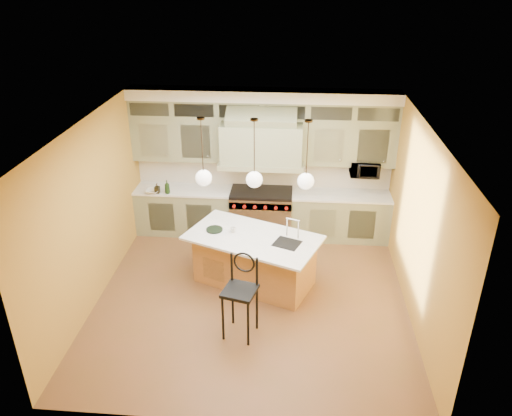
# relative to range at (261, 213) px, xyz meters

# --- Properties ---
(floor) EXTENTS (5.00, 5.00, 0.00)m
(floor) POSITION_rel_range_xyz_m (0.00, -2.14, -0.49)
(floor) COLOR brown
(floor) RESTS_ON ground
(ceiling) EXTENTS (5.00, 5.00, 0.00)m
(ceiling) POSITION_rel_range_xyz_m (0.00, -2.14, 2.41)
(ceiling) COLOR white
(ceiling) RESTS_ON wall_back
(wall_back) EXTENTS (5.00, 0.00, 5.00)m
(wall_back) POSITION_rel_range_xyz_m (0.00, 0.36, 0.96)
(wall_back) COLOR #B78732
(wall_back) RESTS_ON ground
(wall_front) EXTENTS (5.00, 0.00, 5.00)m
(wall_front) POSITION_rel_range_xyz_m (0.00, -4.64, 0.96)
(wall_front) COLOR #B78732
(wall_front) RESTS_ON ground
(wall_left) EXTENTS (0.00, 5.00, 5.00)m
(wall_left) POSITION_rel_range_xyz_m (-2.50, -2.14, 0.96)
(wall_left) COLOR #B78732
(wall_left) RESTS_ON ground
(wall_right) EXTENTS (0.00, 5.00, 5.00)m
(wall_right) POSITION_rel_range_xyz_m (2.50, -2.14, 0.96)
(wall_right) COLOR #B78732
(wall_right) RESTS_ON ground
(back_cabinetry) EXTENTS (5.00, 0.77, 2.90)m
(back_cabinetry) POSITION_rel_range_xyz_m (0.00, 0.09, 0.94)
(back_cabinetry) COLOR gray
(back_cabinetry) RESTS_ON floor
(range) EXTENTS (1.20, 0.74, 0.96)m
(range) POSITION_rel_range_xyz_m (0.00, 0.00, 0.00)
(range) COLOR silver
(range) RESTS_ON floor
(kitchen_island) EXTENTS (2.42, 1.88, 1.35)m
(kitchen_island) POSITION_rel_range_xyz_m (0.01, -1.70, -0.01)
(kitchen_island) COLOR #A46F3A
(kitchen_island) RESTS_ON floor
(counter_stool) EXTENTS (0.55, 0.55, 1.29)m
(counter_stool) POSITION_rel_range_xyz_m (-0.08, -3.01, 0.26)
(counter_stool) COLOR black
(counter_stool) RESTS_ON floor
(microwave) EXTENTS (0.54, 0.37, 0.30)m
(microwave) POSITION_rel_range_xyz_m (1.95, 0.11, 0.96)
(microwave) COLOR black
(microwave) RESTS_ON back_cabinetry
(oil_bottle_a) EXTENTS (0.12, 0.12, 0.27)m
(oil_bottle_a) POSITION_rel_range_xyz_m (-1.81, -0.22, 0.59)
(oil_bottle_a) COLOR #183213
(oil_bottle_a) RESTS_ON back_cabinetry
(oil_bottle_b) EXTENTS (0.10, 0.10, 0.20)m
(oil_bottle_b) POSITION_rel_range_xyz_m (-2.01, -0.22, 0.55)
(oil_bottle_b) COLOR black
(oil_bottle_b) RESTS_ON back_cabinetry
(fruit_bowl) EXTENTS (0.27, 0.27, 0.06)m
(fruit_bowl) POSITION_rel_range_xyz_m (-2.10, -0.22, 0.49)
(fruit_bowl) COLOR white
(fruit_bowl) RESTS_ON back_cabinetry
(cup) EXTENTS (0.10, 0.10, 0.09)m
(cup) POSITION_rel_range_xyz_m (-0.36, -1.61, 0.48)
(cup) COLOR silver
(cup) RESTS_ON kitchen_island
(pendant_left) EXTENTS (0.26, 0.26, 1.11)m
(pendant_left) POSITION_rel_range_xyz_m (-0.79, -1.69, 1.46)
(pendant_left) COLOR #2D2319
(pendant_left) RESTS_ON ceiling
(pendant_center) EXTENTS (0.26, 0.26, 1.11)m
(pendant_center) POSITION_rel_range_xyz_m (0.01, -1.69, 1.46)
(pendant_center) COLOR #2D2319
(pendant_center) RESTS_ON ceiling
(pendant_right) EXTENTS (0.26, 0.26, 1.11)m
(pendant_right) POSITION_rel_range_xyz_m (0.81, -1.69, 1.46)
(pendant_right) COLOR #2D2319
(pendant_right) RESTS_ON ceiling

